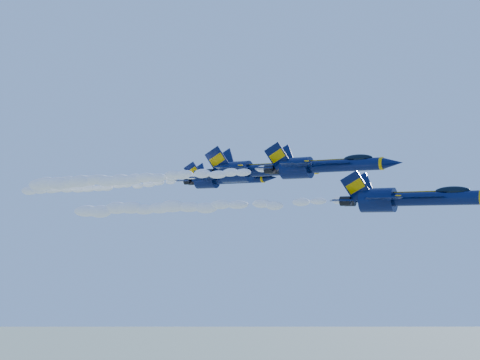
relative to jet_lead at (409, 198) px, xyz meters
The scene contains 8 objects.
jet_lead is the anchor object (origin of this frame).
smoke_trail_jet_lead 24.92m from the jet_lead, behind, with size 36.25×1.77×1.59m, color white.
jet_second 15.01m from the jet_lead, 148.30° to the left, with size 16.72×13.71×6.21m.
smoke_trail_jet_second 38.44m from the jet_lead, 168.62° to the left, with size 36.25×1.86×1.68m, color white.
jet_third 30.98m from the jet_lead, 146.29° to the left, with size 19.66×16.12×7.30m.
smoke_trail_jet_third 54.83m from the jet_lead, 161.92° to the left, with size 36.25×2.19×1.97m, color white.
jet_fourth 41.79m from the jet_lead, 146.89° to the left, with size 15.88×13.03×5.90m.
smoke_trail_jet_fourth 64.01m from the jet_lead, 159.19° to the left, with size 36.25×1.77×1.59m, color white.
Camera 1 is at (38.20, -76.27, 146.66)m, focal length 50.00 mm.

